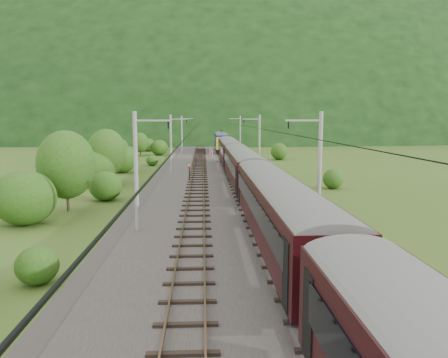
{
  "coord_description": "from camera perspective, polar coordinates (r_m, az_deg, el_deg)",
  "views": [
    {
      "loc": [
        -1.72,
        -29.13,
        7.87
      ],
      "look_at": [
        0.08,
        8.35,
        2.6
      ],
      "focal_mm": 35.0,
      "sensor_mm": 36.0,
      "label": 1
    }
  ],
  "objects": [
    {
      "name": "ground",
      "position": [
        30.22,
        0.61,
        -7.1
      ],
      "size": [
        600.0,
        600.0,
        0.0
      ],
      "primitive_type": "plane",
      "color": "#344E18",
      "rests_on": "ground"
    },
    {
      "name": "railbed",
      "position": [
        39.92,
        -0.23,
        -3.16
      ],
      "size": [
        14.0,
        220.0,
        0.3
      ],
      "primitive_type": "cube",
      "color": "#38332D",
      "rests_on": "ground"
    },
    {
      "name": "track_left",
      "position": [
        39.85,
        -3.68,
        -2.87
      ],
      "size": [
        2.4,
        220.0,
        0.27
      ],
      "color": "brown",
      "rests_on": "railbed"
    },
    {
      "name": "track_right",
      "position": [
        40.05,
        3.21,
        -2.81
      ],
      "size": [
        2.4,
        220.0,
        0.27
      ],
      "color": "brown",
      "rests_on": "railbed"
    },
    {
      "name": "catenary_left",
      "position": [
        61.38,
        -6.88,
        4.79
      ],
      "size": [
        2.54,
        192.28,
        8.0
      ],
      "color": "gray",
      "rests_on": "railbed"
    },
    {
      "name": "catenary_right",
      "position": [
        61.72,
        4.57,
        4.84
      ],
      "size": [
        2.54,
        192.28,
        8.0
      ],
      "color": "gray",
      "rests_on": "railbed"
    },
    {
      "name": "overhead_wires",
      "position": [
        39.18,
        -0.24,
        6.87
      ],
      "size": [
        4.83,
        198.0,
        0.03
      ],
      "color": "black",
      "rests_on": "ground"
    },
    {
      "name": "mountain_main",
      "position": [
        289.24,
        -2.42,
        6.43
      ],
      "size": [
        504.0,
        360.0,
        244.0
      ],
      "primitive_type": "ellipsoid",
      "color": "black",
      "rests_on": "ground"
    },
    {
      "name": "mountain_ridge",
      "position": [
        349.83,
        -22.64,
        6.1
      ],
      "size": [
        336.0,
        280.0,
        132.0
      ],
      "primitive_type": "ellipsoid",
      "color": "black",
      "rests_on": "ground"
    },
    {
      "name": "train",
      "position": [
        23.68,
        7.32,
        -2.93
      ],
      "size": [
        2.86,
        160.09,
        4.97
      ],
      "color": "black",
      "rests_on": "ground"
    },
    {
      "name": "hazard_post_near",
      "position": [
        90.3,
        -1.84,
        3.7
      ],
      "size": [
        0.17,
        0.17,
        1.63
      ],
      "primitive_type": "cylinder",
      "color": "red",
      "rests_on": "railbed"
    },
    {
      "name": "hazard_post_far",
      "position": [
        86.08,
        -1.57,
        3.49
      ],
      "size": [
        0.17,
        0.17,
        1.62
      ],
      "primitive_type": "cylinder",
      "color": "red",
      "rests_on": "railbed"
    },
    {
      "name": "signal",
      "position": [
        53.62,
        -4.56,
        1.05
      ],
      "size": [
        0.21,
        0.21,
        1.89
      ],
      "color": "black",
      "rests_on": "railbed"
    },
    {
      "name": "vegetation_left",
      "position": [
        43.41,
        -18.99,
        0.59
      ],
      "size": [
        10.88,
        145.4,
        6.86
      ],
      "color": "#224813",
      "rests_on": "ground"
    },
    {
      "name": "vegetation_right",
      "position": [
        57.89,
        11.64,
        1.22
      ],
      "size": [
        3.16,
        92.17,
        2.84
      ],
      "color": "#224813",
      "rests_on": "ground"
    }
  ]
}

